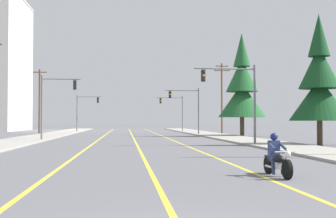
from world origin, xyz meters
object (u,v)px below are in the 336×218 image
at_px(traffic_signal_mid_right, 189,104).
at_px(traffic_signal_mid_left, 84,108).
at_px(motorcycle_with_rider, 277,159).
at_px(traffic_signal_far_right, 175,108).
at_px(traffic_signal_near_right, 237,92).
at_px(utility_pole_right_far, 222,96).
at_px(utility_pole_left_far, 40,100).
at_px(conifer_tree_right_verge_far, 242,89).
at_px(conifer_tree_right_verge_near, 319,85).
at_px(traffic_signal_near_left, 53,98).

relative_size(traffic_signal_mid_right, traffic_signal_mid_left, 1.00).
xyz_separation_m(motorcycle_with_rider, traffic_signal_far_right, (3.49, 60.35, 3.49)).
height_order(traffic_signal_near_right, utility_pole_right_far, utility_pole_right_far).
relative_size(utility_pole_left_far, conifer_tree_right_verge_far, 0.74).
distance_m(traffic_signal_mid_left, conifer_tree_right_verge_near, 46.45).
xyz_separation_m(traffic_signal_near_right, conifer_tree_right_verge_far, (5.51, 18.90, 1.65)).
relative_size(traffic_signal_mid_left, utility_pole_right_far, 0.60).
height_order(motorcycle_with_rider, utility_pole_right_far, utility_pole_right_far).
bearing_deg(utility_pole_left_far, traffic_signal_near_right, -56.34).
xyz_separation_m(traffic_signal_far_right, utility_pole_right_far, (5.59, -11.56, 1.45)).
bearing_deg(traffic_signal_far_right, motorcycle_with_rider, -93.31).
xyz_separation_m(traffic_signal_near_left, utility_pole_left_far, (-5.31, 21.54, 0.78)).
relative_size(traffic_signal_mid_right, conifer_tree_right_verge_far, 0.49).
bearing_deg(traffic_signal_near_right, traffic_signal_near_left, 148.20).
relative_size(traffic_signal_near_left, conifer_tree_right_verge_near, 0.61).
height_order(traffic_signal_near_right, conifer_tree_right_verge_near, conifer_tree_right_verge_near).
height_order(utility_pole_right_far, conifer_tree_right_verge_near, utility_pole_right_far).
relative_size(traffic_signal_mid_right, traffic_signal_far_right, 1.00).
bearing_deg(traffic_signal_near_left, conifer_tree_right_verge_near, -25.06).
xyz_separation_m(utility_pole_right_far, conifer_tree_right_verge_near, (0.65, -31.00, -0.89)).
xyz_separation_m(motorcycle_with_rider, conifer_tree_right_verge_far, (8.97, 37.28, 5.16)).
bearing_deg(utility_pole_left_far, conifer_tree_right_verge_far, -24.92).
relative_size(traffic_signal_mid_left, conifer_tree_right_verge_near, 0.61).
xyz_separation_m(utility_pole_left_far, conifer_tree_right_verge_far, (26.21, -12.17, 0.95)).
relative_size(traffic_signal_near_right, utility_pole_right_far, 0.60).
bearing_deg(conifer_tree_right_verge_far, traffic_signal_mid_left, 133.87).
height_order(motorcycle_with_rider, traffic_signal_near_left, traffic_signal_near_left).
height_order(utility_pole_right_far, utility_pole_left_far, utility_pole_right_far).
distance_m(traffic_signal_mid_left, conifer_tree_right_verge_far, 30.07).
height_order(traffic_signal_far_right, utility_pole_left_far, utility_pole_left_far).
distance_m(traffic_signal_near_right, conifer_tree_right_verge_near, 6.32).
relative_size(traffic_signal_far_right, utility_pole_right_far, 0.60).
relative_size(traffic_signal_near_left, utility_pole_left_far, 0.67).
xyz_separation_m(motorcycle_with_rider, traffic_signal_mid_left, (-11.83, 58.93, 3.46)).
xyz_separation_m(traffic_signal_mid_left, traffic_signal_far_right, (15.32, 1.42, 0.03)).
relative_size(traffic_signal_far_right, conifer_tree_right_verge_near, 0.61).
xyz_separation_m(traffic_signal_near_right, conifer_tree_right_verge_near, (6.27, -0.59, 0.55)).
bearing_deg(traffic_signal_mid_right, motorcycle_with_rider, -94.40).
relative_size(utility_pole_right_far, conifer_tree_right_verge_far, 0.82).
bearing_deg(conifer_tree_right_verge_far, traffic_signal_far_right, 103.37).
bearing_deg(traffic_signal_mid_right, traffic_signal_near_left, -136.26).
bearing_deg(traffic_signal_far_right, conifer_tree_right_verge_near, -81.66).
bearing_deg(traffic_signal_near_right, utility_pole_right_far, 79.52).
relative_size(traffic_signal_near_left, traffic_signal_far_right, 1.00).
bearing_deg(traffic_signal_near_right, conifer_tree_right_verge_far, 73.74).
relative_size(motorcycle_with_rider, utility_pole_left_far, 0.24).
bearing_deg(traffic_signal_near_left, traffic_signal_mid_left, 89.84).
xyz_separation_m(traffic_signal_near_right, utility_pole_left_far, (-20.69, 31.07, 0.71)).
distance_m(utility_pole_right_far, conifer_tree_right_verge_near, 31.01).
bearing_deg(traffic_signal_far_right, utility_pole_left_far, -152.27).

